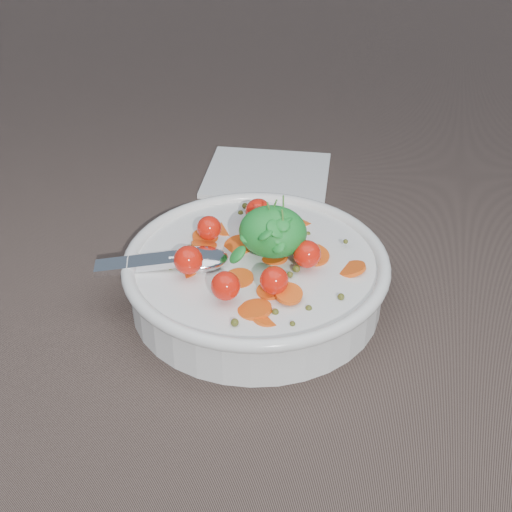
# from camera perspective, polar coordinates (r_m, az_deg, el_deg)

# --- Properties ---
(ground) EXTENTS (6.00, 6.00, 0.00)m
(ground) POSITION_cam_1_polar(r_m,az_deg,el_deg) (0.66, -1.81, -3.33)
(ground) COLOR brown
(ground) RESTS_ON ground
(bowl) EXTENTS (0.26, 0.24, 0.10)m
(bowl) POSITION_cam_1_polar(r_m,az_deg,el_deg) (0.64, -0.00, -1.54)
(bowl) COLOR white
(bowl) RESTS_ON ground
(napkin) EXTENTS (0.16, 0.14, 0.01)m
(napkin) POSITION_cam_1_polar(r_m,az_deg,el_deg) (0.86, 0.90, 6.50)
(napkin) COLOR white
(napkin) RESTS_ON ground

